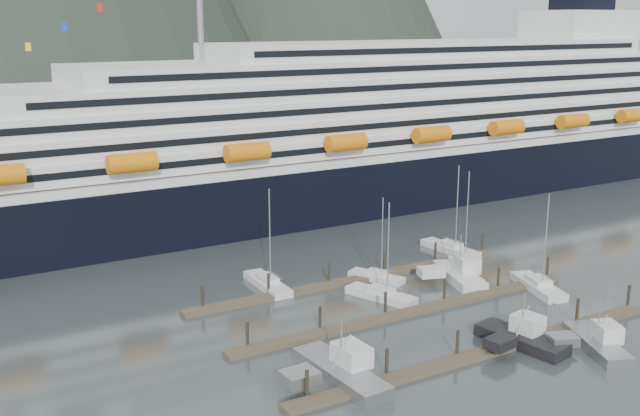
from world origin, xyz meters
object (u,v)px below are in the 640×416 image
Objects in this scene: sailboat_d at (463,269)px; sailboat_g at (450,249)px; sailboat_h at (538,287)px; trawler_e at (458,274)px; cruise_ship at (396,136)px; trawler_d at (596,342)px; sailboat_c at (381,296)px; trawler_b at (521,338)px; trawler_a at (340,371)px; sailboat_e at (267,284)px; sailboat_f at (376,277)px.

sailboat_d is 9.56m from sailboat_g.
sailboat_h is 1.21× the size of trawler_e.
cruise_ship is 74.75m from trawler_d.
sailboat_g is at bearing -82.89° from sailboat_c.
sailboat_d is at bearing 144.44° from sailboat_g.
trawler_b is at bearing -114.89° from cruise_ship.
sailboat_h is at bearing -80.18° from trawler_a.
sailboat_g is at bearing -17.86° from trawler_e.
trawler_e is at bearing -33.13° from trawler_b.
sailboat_e reaches higher than trawler_e.
trawler_a reaches higher than trawler_b.
trawler_e is (-7.55, -10.72, 0.47)m from sailboat_g.
trawler_d is (7.75, -30.03, 0.41)m from sailboat_f.
sailboat_g reaches higher than trawler_d.
trawler_a reaches higher than trawler_d.
sailboat_h is (-15.75, -53.76, -11.60)m from cruise_ship.
sailboat_h is (19.50, -7.79, 0.02)m from sailboat_c.
sailboat_c is 0.88× the size of sailboat_d.
sailboat_c is 12.95m from trawler_e.
trawler_e is at bearing 18.62° from trawler_d.
sailboat_d is 1.07× the size of sailboat_e.
trawler_b is (-10.75, -21.84, 0.45)m from sailboat_d.
sailboat_e is 33.95m from trawler_b.
sailboat_g is 36.15m from trawler_d.
trawler_d is (6.21, -4.78, -0.05)m from trawler_b.
sailboat_g is (-14.77, -34.95, -11.62)m from cruise_ship.
trawler_a is at bearing 120.32° from sailboat_g.
trawler_b is (-14.46, -11.36, 0.43)m from sailboat_h.
trawler_d is (-9.23, -34.95, 0.39)m from sailboat_g.
sailboat_c is 1.16× the size of trawler_e.
sailboat_d is 1.07× the size of sailboat_g.
sailboat_f is at bearing 75.71° from trawler_e.
trawler_e is (-2.86, -2.39, 0.48)m from sailboat_d.
cruise_ship reaches higher than sailboat_d.
trawler_b is at bearing -101.76° from trawler_a.
trawler_d is at bearing -166.64° from trawler_e.
sailboat_g reaches higher than trawler_e.
trawler_b is 20.99m from trawler_e.
sailboat_f is at bearing -128.53° from cruise_ship.
trawler_d is at bearing -146.38° from sailboat_e.
sailboat_c reaches higher than trawler_b.
sailboat_e is 25.78m from trawler_e.
sailboat_h is (-0.99, -18.81, 0.02)m from sailboat_g.
cruise_ship is 72.65m from trawler_b.
sailboat_f is (3.51, 6.10, -0.02)m from sailboat_c.
sailboat_f is at bearing 65.50° from sailboat_h.
sailboat_c is 21.00m from sailboat_h.
trawler_a is at bearing 148.36° from sailboat_d.
sailboat_h is at bearing -132.94° from sailboat_c.
trawler_a is 1.13× the size of trawler_e.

